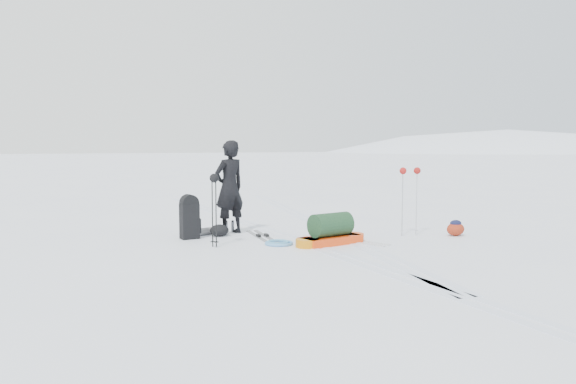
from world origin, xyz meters
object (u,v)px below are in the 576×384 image
Objects in this scene: ski_poles_black at (214,187)px; expedition_rucksack at (192,218)px; pulk_sled at (331,232)px; skier at (229,187)px.

expedition_rucksack is at bearing 96.96° from ski_poles_black.
expedition_rucksack is at bearing 131.35° from pulk_sled.
ski_poles_black is at bearing -87.98° from expedition_rucksack.
skier reaches higher than ski_poles_black.
ski_poles_black reaches higher than pulk_sled.
skier is 2.52m from pulk_sled.
ski_poles_black is (0.19, -1.12, 0.71)m from expedition_rucksack.
expedition_rucksack reaches higher than pulk_sled.
expedition_rucksack is 1.34m from ski_poles_black.
ski_poles_black reaches higher than expedition_rucksack.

